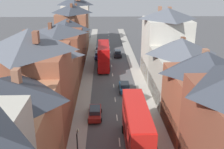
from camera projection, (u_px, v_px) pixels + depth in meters
pavement_left at (88, 72)px, 55.72m from camera, size 2.20×104.00×0.14m
pavement_right at (136, 71)px, 56.03m from camera, size 2.20×104.00×0.14m
centre_line_dashes at (113, 75)px, 54.01m from camera, size 0.14×97.80×0.01m
terrace_row_left at (55, 56)px, 45.11m from camera, size 8.00×81.71×14.60m
terrace_row_right at (206, 93)px, 30.87m from camera, size 8.00×52.88×13.67m
double_decker_bus_lead at (104, 55)px, 57.60m from camera, size 2.74×10.80×5.30m
double_decker_bus_mid_street at (136, 127)px, 29.29m from camera, size 2.74×10.80×5.30m
car_near_silver at (125, 87)px, 45.68m from camera, size 1.90×4.46×1.62m
car_parked_left_a at (95, 112)px, 36.81m from camera, size 1.90×4.47×1.60m
car_parked_right_a at (118, 53)px, 66.79m from camera, size 1.90×4.41×1.66m
car_mid_black at (98, 55)px, 65.03m from camera, size 1.90×4.18×1.69m
car_parked_left_b at (104, 49)px, 71.41m from camera, size 1.90×4.29×1.65m
car_mid_white at (99, 49)px, 70.87m from camera, size 1.90×4.17×1.57m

